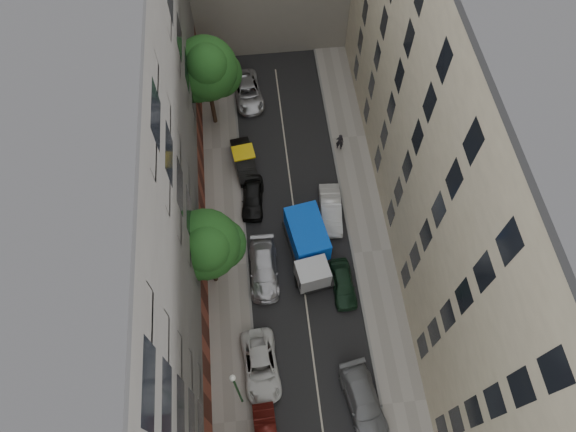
{
  "coord_description": "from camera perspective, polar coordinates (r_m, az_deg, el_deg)",
  "views": [
    {
      "loc": [
        -2.67,
        -16.1,
        35.32
      ],
      "look_at": [
        -0.89,
        0.44,
        6.0
      ],
      "focal_mm": 32.0,
      "sensor_mm": 36.0,
      "label": 1
    }
  ],
  "objects": [
    {
      "name": "ground",
      "position": [
        38.91,
        1.37,
        -4.8
      ],
      "size": [
        120.0,
        120.0,
        0.0
      ],
      "primitive_type": "plane",
      "color": "#4C4C49",
      "rests_on": "ground"
    },
    {
      "name": "road_surface",
      "position": [
        38.9,
        1.37,
        -4.79
      ],
      "size": [
        8.0,
        44.0,
        0.02
      ],
      "primitive_type": "cube",
      "color": "black",
      "rests_on": "ground"
    },
    {
      "name": "sidewalk_left",
      "position": [
        38.85,
        -6.74,
        -5.51
      ],
      "size": [
        3.0,
        44.0,
        0.15
      ],
      "primitive_type": "cube",
      "color": "gray",
      "rests_on": "ground"
    },
    {
      "name": "sidewalk_right",
      "position": [
        39.6,
        9.32,
        -3.92
      ],
      "size": [
        3.0,
        44.0,
        0.15
      ],
      "primitive_type": "cube",
      "color": "gray",
      "rests_on": "ground"
    },
    {
      "name": "building_left",
      "position": [
        31.14,
        -18.75,
        1.21
      ],
      "size": [
        8.0,
        44.0,
        20.0
      ],
      "primitive_type": "cube",
      "color": "#4A4845",
      "rests_on": "ground"
    },
    {
      "name": "building_right",
      "position": [
        32.97,
        21.17,
        4.7
      ],
      "size": [
        8.0,
        44.0,
        20.0
      ],
      "primitive_type": "cube",
      "color": "#C4B799",
      "rests_on": "ground"
    },
    {
      "name": "tarp_truck",
      "position": [
        37.66,
        2.28,
        -3.36
      ],
      "size": [
        3.34,
        6.44,
        2.82
      ],
      "rotation": [
        0.0,
        0.0,
        0.17
      ],
      "color": "black",
      "rests_on": "ground"
    },
    {
      "name": "car_left_2",
      "position": [
        35.61,
        -3.04,
        -16.29
      ],
      "size": [
        2.6,
        5.15,
        1.4
      ],
      "primitive_type": "imported",
      "rotation": [
        0.0,
        0.0,
        0.06
      ],
      "color": "silver",
      "rests_on": "ground"
    },
    {
      "name": "car_left_3",
      "position": [
        37.78,
        -2.69,
        -5.93
      ],
      "size": [
        2.23,
        5.17,
        1.48
      ],
      "primitive_type": "imported",
      "rotation": [
        0.0,
        0.0,
        -0.03
      ],
      "color": "#B1B0B5",
      "rests_on": "ground"
    },
    {
      "name": "car_left_4",
      "position": [
        40.75,
        -3.95,
        2.06
      ],
      "size": [
        2.1,
        4.3,
        1.41
      ],
      "primitive_type": "imported",
      "rotation": [
        0.0,
        0.0,
        -0.11
      ],
      "color": "black",
      "rests_on": "ground"
    },
    {
      "name": "car_left_5",
      "position": [
        42.74,
        -4.88,
        6.12
      ],
      "size": [
        2.19,
        4.69,
        1.49
      ],
      "primitive_type": "imported",
      "rotation": [
        0.0,
        0.0,
        0.14
      ],
      "color": "black",
      "rests_on": "ground"
    },
    {
      "name": "car_left_6",
      "position": [
        47.61,
        -4.5,
        13.6
      ],
      "size": [
        2.98,
        5.46,
        1.45
      ],
      "primitive_type": "imported",
      "rotation": [
        0.0,
        0.0,
        0.11
      ],
      "color": "#B1B1B6",
      "rests_on": "ground"
    },
    {
      "name": "car_right_1",
      "position": [
        35.4,
        8.4,
        -19.76
      ],
      "size": [
        2.91,
        5.42,
        1.49
      ],
      "primitive_type": "imported",
      "rotation": [
        0.0,
        0.0,
        0.16
      ],
      "color": "slate",
      "rests_on": "ground"
    },
    {
      "name": "car_right_2",
      "position": [
        37.58,
        6.15,
        -7.51
      ],
      "size": [
        1.72,
        4.01,
        1.35
      ],
      "primitive_type": "imported",
      "rotation": [
        0.0,
        0.0,
        0.03
      ],
      "color": "black",
      "rests_on": "ground"
    },
    {
      "name": "car_right_3",
      "position": [
        40.16,
        4.75,
        0.69
      ],
      "size": [
        1.9,
        4.65,
        1.5
      ],
      "primitive_type": "imported",
      "rotation": [
        0.0,
        0.0,
        -0.07
      ],
      "color": "silver",
      "rests_on": "ground"
    },
    {
      "name": "tree_mid",
      "position": [
        33.37,
        -9.02,
        -3.39
      ],
      "size": [
        4.96,
        4.64,
        8.28
      ],
      "color": "#382619",
      "rests_on": "sidewalk_left"
    },
    {
      "name": "tree_far",
      "position": [
        41.92,
        -8.97,
        15.61
      ],
      "size": [
        5.33,
        5.07,
        8.99
      ],
      "color": "#382619",
      "rests_on": "sidewalk_left"
    },
    {
      "name": "lamp_post",
      "position": [
        31.6,
        -5.73,
        -18.46
      ],
      "size": [
        0.36,
        0.36,
        7.05
      ],
      "color": "#175221",
      "rests_on": "sidewalk_left"
    },
    {
      "name": "pedestrian",
      "position": [
        43.62,
        5.78,
        8.22
      ],
      "size": [
        0.75,
        0.6,
        1.78
      ],
      "primitive_type": "imported",
      "rotation": [
        0.0,
        0.0,
        2.84
      ],
      "color": "black",
      "rests_on": "sidewalk_right"
    }
  ]
}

